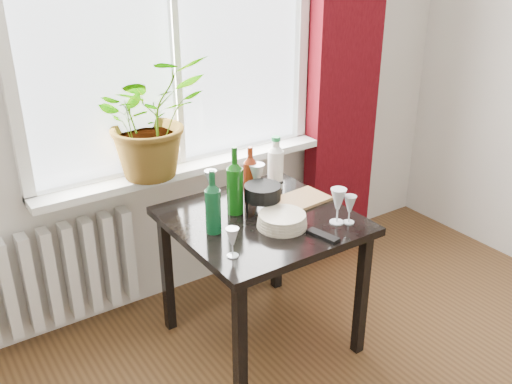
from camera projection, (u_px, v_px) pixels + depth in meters
window at (172, 22)px, 2.90m from camera, size 1.72×0.08×1.62m
windowsill at (186, 168)px, 3.17m from camera, size 1.72×0.20×0.04m
curtain at (346, 60)px, 3.53m from camera, size 0.50×0.12×2.56m
radiator at (61, 274)px, 3.00m from camera, size 0.80×0.10×0.55m
table at (262, 234)px, 2.85m from camera, size 0.85×0.85×0.74m
potted_plant at (150, 117)px, 2.90m from camera, size 0.60×0.53×0.64m
wine_bottle_left at (213, 202)px, 2.61m from camera, size 0.08×0.08×0.31m
wine_bottle_right at (235, 180)px, 2.78m from camera, size 0.09×0.09×0.35m
bottle_amber at (250, 172)px, 2.96m from camera, size 0.07×0.07×0.29m
cleaning_bottle at (276, 162)px, 3.07m from camera, size 0.11×0.11×0.30m
wineglass_front_right at (338, 206)px, 2.72m from camera, size 0.10×0.10×0.18m
wineglass_far_right at (350, 209)px, 2.72m from camera, size 0.08×0.08×0.15m
wineglass_back_center at (257, 181)px, 2.96m from camera, size 0.10×0.10×0.20m
wineglass_back_left at (211, 184)px, 2.98m from camera, size 0.08×0.08×0.16m
wineglass_front_left at (232, 242)px, 2.44m from camera, size 0.06×0.06×0.14m
plate_stack at (282, 220)px, 2.71m from camera, size 0.24×0.24×0.06m
fondue_pot at (263, 198)px, 2.84m from camera, size 0.27×0.25×0.14m
tv_remote at (323, 236)px, 2.62m from camera, size 0.08×0.17×0.02m
cutting_board at (300, 200)px, 2.97m from camera, size 0.32×0.22×0.02m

